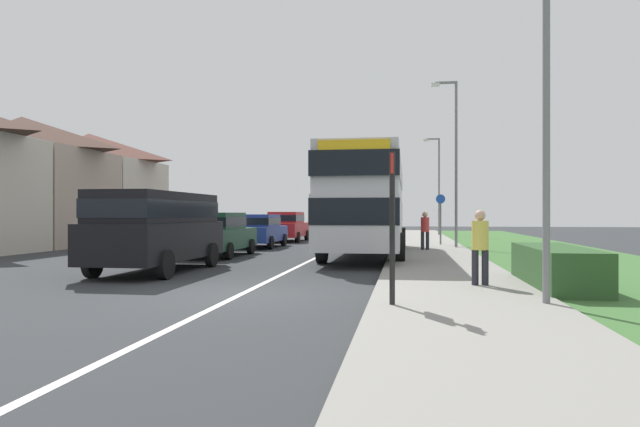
# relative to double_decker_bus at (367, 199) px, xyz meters

# --- Properties ---
(ground_plane) EXTENTS (120.00, 120.00, 0.00)m
(ground_plane) POSITION_rel_double_decker_bus_xyz_m (-1.79, -10.09, -2.14)
(ground_plane) COLOR #2D3033
(lane_marking_centre) EXTENTS (0.14, 60.00, 0.01)m
(lane_marking_centre) POSITION_rel_double_decker_bus_xyz_m (-1.79, -2.09, -2.14)
(lane_marking_centre) COLOR silver
(lane_marking_centre) RESTS_ON ground_plane
(pavement_near_side) EXTENTS (3.20, 68.00, 0.12)m
(pavement_near_side) POSITION_rel_double_decker_bus_xyz_m (2.41, -4.09, -2.08)
(pavement_near_side) COLOR gray
(pavement_near_side) RESTS_ON ground_plane
(grass_verge_seaward) EXTENTS (6.00, 68.00, 0.08)m
(grass_verge_seaward) POSITION_rel_double_decker_bus_xyz_m (6.71, -4.09, -2.10)
(grass_verge_seaward) COLOR #3D6B33
(grass_verge_seaward) RESTS_ON ground_plane
(roadside_hedge) EXTENTS (1.10, 3.81, 0.90)m
(roadside_hedge) POSITION_rel_double_decker_bus_xyz_m (4.51, -8.53, -1.69)
(roadside_hedge) COLOR #2D5128
(roadside_hedge) RESTS_ON ground_plane
(double_decker_bus) EXTENTS (2.80, 10.93, 3.70)m
(double_decker_bus) POSITION_rel_double_decker_bus_xyz_m (0.00, 0.00, 0.00)
(double_decker_bus) COLOR #BCBCC1
(double_decker_bus) RESTS_ON ground_plane
(parked_van_black) EXTENTS (2.11, 5.22, 2.17)m
(parked_van_black) POSITION_rel_double_decker_bus_xyz_m (-5.29, -6.35, -0.85)
(parked_van_black) COLOR black
(parked_van_black) RESTS_ON ground_plane
(parked_car_dark_green) EXTENTS (1.87, 4.47, 1.63)m
(parked_car_dark_green) POSITION_rel_double_decker_bus_xyz_m (-5.48, -0.84, -1.24)
(parked_car_dark_green) COLOR #19472D
(parked_car_dark_green) RESTS_ON ground_plane
(parked_car_blue) EXTENTS (1.90, 4.36, 1.56)m
(parked_car_blue) POSITION_rel_double_decker_bus_xyz_m (-5.40, 4.75, -1.28)
(parked_car_blue) COLOR navy
(parked_car_blue) RESTS_ON ground_plane
(parked_car_red) EXTENTS (1.98, 4.55, 1.69)m
(parked_car_red) POSITION_rel_double_decker_bus_xyz_m (-5.34, 10.58, -1.21)
(parked_car_red) COLOR #B21E1E
(parked_car_red) RESTS_ON ground_plane
(pedestrian_at_stop) EXTENTS (0.34, 0.34, 1.67)m
(pedestrian_at_stop) POSITION_rel_double_decker_bus_xyz_m (2.94, -8.87, -1.17)
(pedestrian_at_stop) COLOR #23232D
(pedestrian_at_stop) RESTS_ON ground_plane
(pedestrian_walking_away) EXTENTS (0.34, 0.34, 1.67)m
(pedestrian_walking_away) POSITION_rel_double_decker_bus_xyz_m (2.19, 2.49, -1.17)
(pedestrian_walking_away) COLOR #23232D
(pedestrian_walking_away) RESTS_ON ground_plane
(bus_stop_sign) EXTENTS (0.09, 0.52, 2.60)m
(bus_stop_sign) POSITION_rel_double_decker_bus_xyz_m (1.21, -11.60, -0.60)
(bus_stop_sign) COLOR black
(bus_stop_sign) RESTS_ON ground_plane
(cycle_route_sign) EXTENTS (0.44, 0.08, 2.52)m
(cycle_route_sign) POSITION_rel_double_decker_bus_xyz_m (3.06, 6.60, -0.72)
(cycle_route_sign) COLOR slate
(cycle_route_sign) RESTS_ON ground_plane
(street_lamp_near) EXTENTS (1.14, 0.20, 7.62)m
(street_lamp_near) POSITION_rel_double_decker_bus_xyz_m (3.62, -11.07, 2.22)
(street_lamp_near) COLOR slate
(street_lamp_near) RESTS_ON ground_plane
(street_lamp_mid) EXTENTS (1.14, 0.20, 7.42)m
(street_lamp_mid) POSITION_rel_double_decker_bus_xyz_m (3.49, 4.38, 2.12)
(street_lamp_mid) COLOR slate
(street_lamp_mid) RESTS_ON ground_plane
(street_lamp_far) EXTENTS (1.14, 0.20, 6.88)m
(street_lamp_far) POSITION_rel_double_decker_bus_xyz_m (3.59, 19.12, 1.84)
(street_lamp_far) COLOR slate
(street_lamp_far) RESTS_ON ground_plane
(house_terrace_far_side) EXTENTS (7.50, 17.55, 6.37)m
(house_terrace_far_side) POSITION_rel_double_decker_bus_xyz_m (-17.29, 4.12, 1.04)
(house_terrace_far_side) COLOR beige
(house_terrace_far_side) RESTS_ON ground_plane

